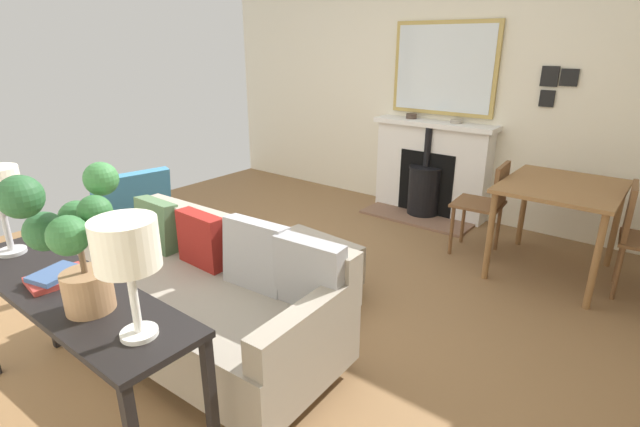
# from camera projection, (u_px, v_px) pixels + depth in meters

# --- Properties ---
(ground_plane) EXTENTS (5.16, 5.37, 0.01)m
(ground_plane) POSITION_uv_depth(u_px,v_px,m) (256.00, 286.00, 3.71)
(ground_plane) COLOR olive
(wall_left) EXTENTS (0.12, 5.37, 2.63)m
(wall_left) POSITION_uv_depth(u_px,v_px,m) (420.00, 89.00, 5.16)
(wall_left) COLOR silver
(wall_left) RESTS_ON ground
(fireplace) EXTENTS (0.63, 1.32, 1.02)m
(fireplace) POSITION_uv_depth(u_px,v_px,m) (430.00, 173.00, 5.12)
(fireplace) COLOR brown
(fireplace) RESTS_ON ground
(mirror_over_mantel) EXTENTS (0.04, 1.12, 0.93)m
(mirror_over_mantel) POSITION_uv_depth(u_px,v_px,m) (444.00, 69.00, 4.84)
(mirror_over_mantel) COLOR tan
(mantel_bowl_near) EXTENTS (0.12, 0.12, 0.05)m
(mantel_bowl_near) POSITION_uv_depth(u_px,v_px,m) (411.00, 116.00, 5.11)
(mantel_bowl_near) COLOR #47382D
(mantel_bowl_near) RESTS_ON fireplace
(mantel_bowl_far) EXTENTS (0.12, 0.12, 0.04)m
(mantel_bowl_far) POSITION_uv_depth(u_px,v_px,m) (456.00, 121.00, 4.82)
(mantel_bowl_far) COLOR #9E9384
(mantel_bowl_far) RESTS_ON fireplace
(sofa) EXTENTS (0.90, 1.78, 0.84)m
(sofa) POSITION_uv_depth(u_px,v_px,m) (207.00, 297.00, 2.83)
(sofa) COLOR #B2B2B7
(sofa) RESTS_ON ground
(ottoman) EXTENTS (0.70, 0.75, 0.39)m
(ottoman) POSITION_uv_depth(u_px,v_px,m) (301.00, 266.00, 3.49)
(ottoman) COLOR #B2B2B7
(ottoman) RESTS_ON ground
(armchair_accent) EXTENTS (0.77, 0.71, 0.85)m
(armchair_accent) POSITION_uv_depth(u_px,v_px,m) (129.00, 212.00, 3.90)
(armchair_accent) COLOR #4C3321
(armchair_accent) RESTS_ON ground
(console_table) EXTENTS (0.40, 1.60, 0.76)m
(console_table) POSITION_uv_depth(u_px,v_px,m) (69.00, 305.00, 2.16)
(console_table) COLOR black
(console_table) RESTS_ON ground
(table_lamp_far_end) EXTENTS (0.23, 0.23, 0.47)m
(table_lamp_far_end) POSITION_uv_depth(u_px,v_px,m) (126.00, 249.00, 1.66)
(table_lamp_far_end) COLOR white
(table_lamp_far_end) RESTS_ON console_table
(potted_plant) EXTENTS (0.43, 0.40, 0.61)m
(potted_plant) POSITION_uv_depth(u_px,v_px,m) (70.00, 235.00, 1.82)
(potted_plant) COLOR #99704C
(potted_plant) RESTS_ON console_table
(book_stack) EXTENTS (0.27, 0.22, 0.05)m
(book_stack) POSITION_uv_depth(u_px,v_px,m) (57.00, 277.00, 2.18)
(book_stack) COLOR #B23833
(book_stack) RESTS_ON console_table
(dining_table) EXTENTS (0.97, 0.84, 0.76)m
(dining_table) POSITION_uv_depth(u_px,v_px,m) (561.00, 197.00, 3.70)
(dining_table) COLOR olive
(dining_table) RESTS_ON ground
(dining_chair_near_fireplace) EXTENTS (0.43, 0.43, 0.84)m
(dining_chair_near_fireplace) POSITION_uv_depth(u_px,v_px,m) (488.00, 200.00, 4.08)
(dining_chair_near_fireplace) COLOR brown
(dining_chair_near_fireplace) RESTS_ON ground
(dining_chair_by_back_wall) EXTENTS (0.44, 0.44, 0.85)m
(dining_chair_by_back_wall) POSITION_uv_depth(u_px,v_px,m) (640.00, 232.00, 3.42)
(dining_chair_by_back_wall) COLOR brown
(dining_chair_by_back_wall) RESTS_ON ground
(photo_gallery_row) EXTENTS (0.02, 0.31, 0.36)m
(photo_gallery_row) POSITION_uv_depth(u_px,v_px,m) (555.00, 83.00, 4.26)
(photo_gallery_row) COLOR black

